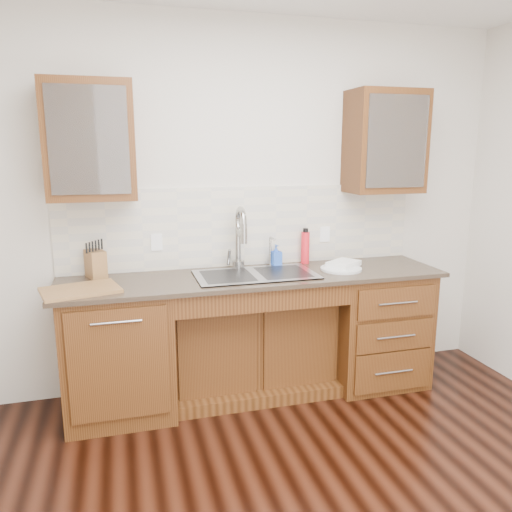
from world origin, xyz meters
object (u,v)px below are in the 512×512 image
object	(u,v)px
soap_bottle	(276,255)
water_bottle	(305,248)
plate	(341,269)
cutting_board	(80,290)
knife_block	(96,264)

from	to	relation	value
soap_bottle	water_bottle	size ratio (longest dim) A/B	0.66
plate	cutting_board	world-z (taller)	cutting_board
knife_block	cutting_board	distance (m)	0.36
water_bottle	knife_block	size ratio (longest dim) A/B	1.28
water_bottle	knife_block	world-z (taller)	water_bottle
water_bottle	plate	world-z (taller)	water_bottle
water_bottle	knife_block	distance (m)	1.54
water_bottle	cutting_board	world-z (taller)	water_bottle
plate	knife_block	world-z (taller)	knife_block
knife_block	cutting_board	bearing A→B (deg)	-125.16
soap_bottle	knife_block	distance (m)	1.30
knife_block	cutting_board	xyz separation A→B (m)	(-0.08, -0.34, -0.08)
soap_bottle	plate	world-z (taller)	soap_bottle
plate	cutting_board	bearing A→B (deg)	-177.20
plate	soap_bottle	bearing A→B (deg)	147.94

